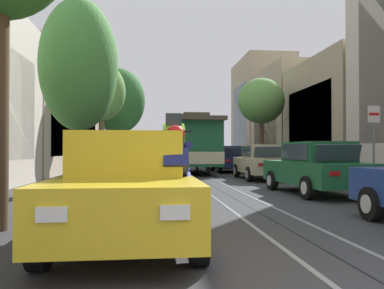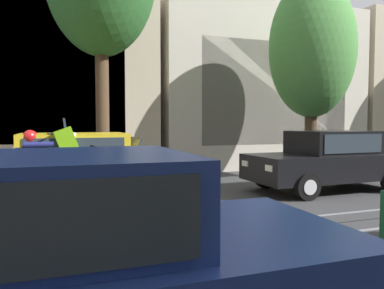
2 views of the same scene
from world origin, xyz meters
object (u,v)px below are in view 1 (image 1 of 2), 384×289
parked_car_black_second_left (136,167)px  parked_car_beige_mid_right (262,162)px  parked_car_beige_sixth_right (203,156)px  street_tree_kerb_left_fourth (118,101)px  cable_car_trolley (190,144)px  street_tree_kerb_left_second (79,66)px  motorcycle_with_rider (175,175)px  parked_car_navy_fifth_left (147,157)px  street_tree_kerb_right_second (261,101)px  street_sign_post (374,139)px  parked_car_white_mid_left (142,161)px  street_tree_kerb_left_far (121,97)px  parked_car_black_sixth_left (149,156)px  parked_car_grey_fifth_right (217,157)px  pedestrian_on_left_pavement (91,156)px  parked_car_yellow_near_left (128,186)px  parked_car_white_fourth_left (145,158)px  street_tree_kerb_left_mid (102,92)px  parked_car_green_second_right (316,168)px

parked_car_black_second_left → parked_car_beige_mid_right: 7.39m
parked_car_beige_sixth_right → street_tree_kerb_left_fourth: street_tree_kerb_left_fourth is taller
cable_car_trolley → street_tree_kerb_left_fourth: bearing=127.0°
street_tree_kerb_left_second → motorcycle_with_rider: bearing=-71.1°
parked_car_navy_fifth_left → street_tree_kerb_right_second: street_tree_kerb_right_second is taller
street_sign_post → parked_car_white_mid_left: bearing=128.7°
parked_car_black_second_left → street_tree_kerb_left_far: (-2.18, 23.18, 5.26)m
parked_car_white_mid_left → parked_car_black_sixth_left: (0.23, 20.01, 0.00)m
parked_car_grey_fifth_right → street_tree_kerb_left_second: size_ratio=0.69×
street_tree_kerb_left_second → pedestrian_on_left_pavement: size_ratio=3.80×
street_tree_kerb_left_fourth → cable_car_trolley: 8.37m
parked_car_yellow_near_left → parked_car_beige_mid_right: size_ratio=0.99×
parked_car_yellow_near_left → street_sign_post: (6.67, 4.72, 0.86)m
parked_car_black_second_left → parked_car_white_fourth_left: bearing=89.7°
motorcycle_with_rider → street_sign_post: size_ratio=0.71×
parked_car_white_mid_left → parked_car_white_fourth_left: size_ratio=1.00×
street_tree_kerb_right_second → street_tree_kerb_left_far: bearing=134.2°
motorcycle_with_rider → street_sign_post: (6.01, 5.14, 0.67)m
parked_car_navy_fifth_left → parked_car_grey_fifth_right: size_ratio=1.00×
street_tree_kerb_left_mid → parked_car_navy_fifth_left: bearing=77.3°
parked_car_beige_mid_right → motorcycle_with_rider: motorcycle_with_rider is taller
parked_car_beige_mid_right → parked_car_green_second_right: bearing=-90.3°
parked_car_grey_fifth_right → street_sign_post: 18.80m
parked_car_green_second_right → parked_car_white_mid_left: bearing=125.6°
parked_car_black_second_left → parked_car_beige_mid_right: (5.46, 4.97, 0.00)m
parked_car_yellow_near_left → parked_car_white_mid_left: same height
parked_car_grey_fifth_right → street_tree_kerb_left_far: street_tree_kerb_left_far is taller
street_tree_kerb_left_fourth → motorcycle_with_rider: bearing=-83.5°
parked_car_black_sixth_left → street_tree_kerb_left_mid: size_ratio=0.71×
street_sign_post → parked_car_black_second_left: bearing=164.8°
street_tree_kerb_left_second → street_tree_kerb_left_far: 22.37m
parked_car_black_sixth_left → street_tree_kerb_left_second: 25.99m
parked_car_navy_fifth_left → parked_car_green_second_right: 21.83m
parked_car_black_sixth_left → parked_car_beige_sixth_right: (4.92, -3.84, 0.00)m
parked_car_beige_mid_right → street_tree_kerb_left_mid: street_tree_kerb_left_mid is taller
parked_car_beige_sixth_right → parked_car_white_fourth_left: bearing=-118.7°
street_tree_kerb_left_mid → street_tree_kerb_left_fourth: (0.35, 7.02, 0.41)m
parked_car_black_second_left → cable_car_trolley: 10.78m
parked_car_black_second_left → pedestrian_on_left_pavement: pedestrian_on_left_pavement is taller
street_tree_kerb_left_second → street_tree_kerb_left_far: street_tree_kerb_left_far is taller
parked_car_green_second_right → parked_car_beige_sixth_right: bearing=90.6°
parked_car_black_second_left → parked_car_beige_sixth_right: same height
parked_car_grey_fifth_right → parked_car_beige_sixth_right: size_ratio=1.00×
street_tree_kerb_right_second → parked_car_black_second_left: bearing=-120.9°
street_tree_kerb_left_mid → street_tree_kerb_left_far: size_ratio=0.81×
parked_car_white_fourth_left → parked_car_navy_fifth_left: (0.10, 6.83, 0.00)m
parked_car_white_mid_left → cable_car_trolley: 4.76m
street_sign_post → parked_car_navy_fifth_left: bearing=106.7°
parked_car_beige_sixth_right → parked_car_yellow_near_left: bearing=-99.8°
parked_car_grey_fifth_right → cable_car_trolley: cable_car_trolley is taller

